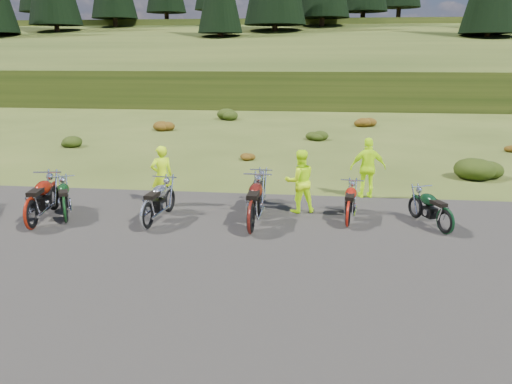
# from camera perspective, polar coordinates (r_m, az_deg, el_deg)

# --- Properties ---
(ground) EXTENTS (300.00, 300.00, 0.00)m
(ground) POSITION_cam_1_polar(r_m,az_deg,el_deg) (12.03, -5.28, -5.37)
(ground) COLOR #394717
(ground) RESTS_ON ground
(gravel_pad) EXTENTS (20.00, 12.00, 0.04)m
(gravel_pad) POSITION_cam_1_polar(r_m,az_deg,el_deg) (10.24, -7.59, -9.33)
(gravel_pad) COLOR black
(gravel_pad) RESTS_ON ground
(hill_slope) EXTENTS (300.00, 45.97, 9.37)m
(hill_slope) POSITION_cam_1_polar(r_m,az_deg,el_deg) (61.18, 4.51, 11.51)
(hill_slope) COLOR #253712
(hill_slope) RESTS_ON ground
(hill_plateau) EXTENTS (300.00, 90.00, 9.17)m
(hill_plateau) POSITION_cam_1_polar(r_m,az_deg,el_deg) (121.08, 5.70, 13.48)
(hill_plateau) COLOR #253712
(hill_plateau) RESTS_ON ground
(shrub_1) EXTENTS (1.03, 1.03, 0.61)m
(shrub_1) POSITION_cam_1_polar(r_m,az_deg,el_deg) (25.39, -20.45, 5.58)
(shrub_1) COLOR black
(shrub_1) RESTS_ON ground
(shrub_2) EXTENTS (1.30, 1.30, 0.77)m
(shrub_2) POSITION_cam_1_polar(r_m,az_deg,el_deg) (29.15, -10.63, 7.62)
(shrub_2) COLOR #672D0C
(shrub_2) RESTS_ON ground
(shrub_3) EXTENTS (1.56, 1.56, 0.92)m
(shrub_3) POSITION_cam_1_polar(r_m,az_deg,el_deg) (33.59, -3.17, 9.02)
(shrub_3) COLOR black
(shrub_3) RESTS_ON ground
(shrub_4) EXTENTS (0.77, 0.77, 0.45)m
(shrub_4) POSITION_cam_1_polar(r_m,az_deg,el_deg) (20.77, -1.19, 4.30)
(shrub_4) COLOR #672D0C
(shrub_4) RESTS_ON ground
(shrub_5) EXTENTS (1.03, 1.03, 0.61)m
(shrub_5) POSITION_cam_1_polar(r_m,az_deg,el_deg) (25.79, 6.88, 6.59)
(shrub_5) COLOR black
(shrub_5) RESTS_ON ground
(shrub_6) EXTENTS (1.30, 1.30, 0.77)m
(shrub_6) POSITION_cam_1_polar(r_m,az_deg,el_deg) (31.17, 12.28, 8.03)
(shrub_6) COLOR #672D0C
(shrub_6) RESTS_ON ground
(shrub_7) EXTENTS (1.56, 1.56, 0.92)m
(shrub_7) POSITION_cam_1_polar(r_m,az_deg,el_deg) (19.40, 24.28, 2.82)
(shrub_7) COLOR black
(shrub_7) RESTS_ON ground
(shrub_8) EXTENTS (0.77, 0.77, 0.45)m
(shrub_8) POSITION_cam_1_polar(r_m,az_deg,el_deg) (25.31, 27.03, 4.65)
(shrub_8) COLOR #672D0C
(shrub_8) RESTS_ON ground
(motorcycle_1) EXTENTS (1.09, 2.40, 1.21)m
(motorcycle_1) POSITION_cam_1_polar(r_m,az_deg,el_deg) (13.74, -24.11, -4.02)
(motorcycle_1) COLOR maroon
(motorcycle_1) RESTS_ON ground
(motorcycle_2) EXTENTS (1.48, 2.04, 1.03)m
(motorcycle_2) POSITION_cam_1_polar(r_m,az_deg,el_deg) (13.94, -20.86, -3.40)
(motorcycle_2) COLOR black
(motorcycle_2) RESTS_ON ground
(motorcycle_3) EXTENTS (0.94, 2.19, 1.11)m
(motorcycle_3) POSITION_cam_1_polar(r_m,az_deg,el_deg) (12.83, -12.25, -4.32)
(motorcycle_3) COLOR #A7A8AC
(motorcycle_3) RESTS_ON ground
(motorcycle_4) EXTENTS (0.82, 2.36, 1.23)m
(motorcycle_4) POSITION_cam_1_polar(r_m,az_deg,el_deg) (12.26, -0.59, -4.90)
(motorcycle_4) COLOR #4A110C
(motorcycle_4) RESTS_ON ground
(motorcycle_5) EXTENTS (0.81, 2.06, 1.06)m
(motorcycle_5) POSITION_cam_1_polar(r_m,az_deg,el_deg) (13.60, -0.24, -2.81)
(motorcycle_5) COLOR black
(motorcycle_5) RESTS_ON ground
(motorcycle_6) EXTENTS (0.89, 1.97, 1.00)m
(motorcycle_6) POSITION_cam_1_polar(r_m,az_deg,el_deg) (12.94, 10.40, -4.05)
(motorcycle_6) COLOR #A0170B
(motorcycle_6) RESTS_ON ground
(motorcycle_7) EXTENTS (1.31, 1.95, 0.97)m
(motorcycle_7) POSITION_cam_1_polar(r_m,az_deg,el_deg) (13.07, 20.68, -4.62)
(motorcycle_7) COLOR black
(motorcycle_7) RESTS_ON ground
(person_middle) EXTENTS (0.76, 0.69, 1.73)m
(person_middle) POSITION_cam_1_polar(r_m,az_deg,el_deg) (14.62, -10.71, 1.77)
(person_middle) COLOR #C0F30C
(person_middle) RESTS_ON ground
(person_right_a) EXTENTS (1.01, 0.89, 1.75)m
(person_right_a) POSITION_cam_1_polar(r_m,az_deg,el_deg) (13.75, 5.02, 1.13)
(person_right_a) COLOR #C0F30C
(person_right_a) RESTS_ON ground
(person_right_b) EXTENTS (1.12, 0.58, 1.83)m
(person_right_b) POSITION_cam_1_polar(r_m,az_deg,el_deg) (15.48, 12.67, 2.61)
(person_right_b) COLOR #C0F30C
(person_right_b) RESTS_ON ground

